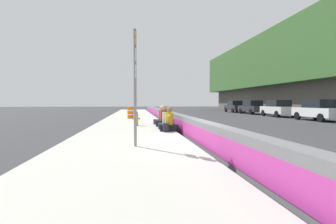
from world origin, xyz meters
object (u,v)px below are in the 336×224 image
route_sign_post (135,78)px  fire_hydrant (136,118)px  seated_person_far (162,119)px  parked_car_far (235,106)px  backpack (166,128)px  construction_barrel (130,113)px  parked_car_midline (252,107)px  seated_person_rear (164,120)px  parked_car_fourth (278,108)px  seated_person_foreground (169,123)px  parked_car_third (319,110)px  seated_person_middle (166,122)px

route_sign_post → fire_hydrant: 7.47m
seated_person_far → parked_car_far: bearing=-31.6°
seated_person_far → backpack: size_ratio=2.85×
fire_hydrant → route_sign_post: bearing=179.5°
construction_barrel → parked_car_midline: (9.19, -15.00, 0.24)m
route_sign_post → backpack: 4.43m
seated_person_rear → parked_car_fourth: bearing=-50.7°
seated_person_rear → parked_car_midline: bearing=-38.0°
seated_person_rear → fire_hydrant: bearing=64.8°
backpack → construction_barrel: size_ratio=0.42×
seated_person_foreground → parked_car_far: 28.02m
parked_car_far → route_sign_post: bearing=153.2°
route_sign_post → seated_person_foreground: (4.18, -1.60, -1.74)m
fire_hydrant → construction_barrel: size_ratio=0.93×
fire_hydrant → parked_car_midline: 21.58m
parked_car_third → parked_car_far: bearing=0.0°
seated_person_middle → backpack: bearing=172.8°
parked_car_third → seated_person_middle: bearing=114.8°
fire_hydrant → parked_car_far: (21.68, -14.59, 0.27)m
seated_person_foreground → parked_car_third: (7.05, -13.05, 0.37)m
seated_person_middle → seated_person_rear: seated_person_rear is taller
seated_person_foreground → seated_person_rear: bearing=-0.1°
route_sign_post → seated_person_middle: size_ratio=3.32×
parked_car_midline → parked_car_third: bearing=-179.9°
seated_person_foreground → seated_person_rear: (2.38, -0.01, 0.02)m
route_sign_post → parked_car_third: (11.23, -14.66, -1.37)m
parked_car_far → parked_car_midline: bearing=179.8°
parked_car_fourth → construction_barrel: bearing=102.1°
seated_person_middle → seated_person_far: bearing=-1.1°
seated_person_foreground → seated_person_rear: 2.38m
parked_car_far → seated_person_far: bearing=148.4°
seated_person_middle → construction_barrel: bearing=12.4°
seated_person_foreground → backpack: size_ratio=2.80×
seated_person_middle → parked_car_far: 27.15m
seated_person_rear → parked_car_fourth: 16.85m
route_sign_post → seated_person_foreground: size_ratio=3.22×
parked_car_third → construction_barrel: bearing=79.5°
route_sign_post → fire_hydrant: (7.28, -0.06, -1.65)m
parked_car_midline → parked_car_far: (5.77, -0.03, 0.00)m
seated_person_foreground → seated_person_middle: (1.00, 0.03, -0.01)m
parked_car_fourth → seated_person_middle: bearing=132.7°
parked_car_midline → seated_person_far: bearing=139.9°
construction_barrel → parked_car_midline: 17.60m
parked_car_midline → seated_person_middle: bearing=144.1°
seated_person_foreground → seated_person_rear: size_ratio=0.94×
seated_person_middle → parked_car_third: size_ratio=0.24×
seated_person_rear → backpack: size_ratio=2.98×
fire_hydrant → parked_car_far: bearing=-33.9°
backpack → parked_car_far: 28.49m
seated_person_foreground → parked_car_midline: parked_car_midline is taller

